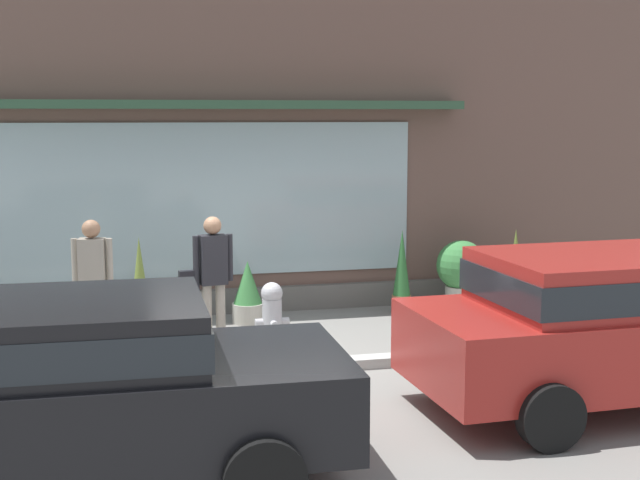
{
  "coord_description": "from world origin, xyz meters",
  "views": [
    {
      "loc": [
        -1.67,
        -9.67,
        2.89
      ],
      "look_at": [
        0.93,
        1.2,
        1.3
      ],
      "focal_mm": 49.49,
      "sensor_mm": 36.0,
      "label": 1
    }
  ],
  "objects_px": {
    "parked_car_black": "(72,381)",
    "potted_plant_low_front": "(402,273)",
    "pedestrian_passerby": "(93,276)",
    "potted_plant_corner_tall": "(461,270)",
    "pedestrian_with_handbag": "(211,272)",
    "potted_plant_near_hydrant": "(515,269)",
    "potted_plant_doorstep": "(140,286)",
    "fire_hydrant": "(272,318)",
    "parked_car_red": "(617,320)",
    "potted_plant_by_entrance": "(248,293)"
  },
  "relations": [
    {
      "from": "fire_hydrant",
      "to": "potted_plant_doorstep",
      "type": "relative_size",
      "value": 0.7
    },
    {
      "from": "parked_car_black",
      "to": "pedestrian_passerby",
      "type": "bearing_deg",
      "value": 89.71
    },
    {
      "from": "parked_car_black",
      "to": "potted_plant_low_front",
      "type": "relative_size",
      "value": 3.37
    },
    {
      "from": "potted_plant_near_hydrant",
      "to": "potted_plant_by_entrance",
      "type": "distance_m",
      "value": 4.16
    },
    {
      "from": "potted_plant_doorstep",
      "to": "pedestrian_with_handbag",
      "type": "bearing_deg",
      "value": -55.47
    },
    {
      "from": "pedestrian_with_handbag",
      "to": "potted_plant_doorstep",
      "type": "bearing_deg",
      "value": -65.37
    },
    {
      "from": "pedestrian_passerby",
      "to": "potted_plant_near_hydrant",
      "type": "xyz_separation_m",
      "value": [
        6.21,
        1.4,
        -0.4
      ]
    },
    {
      "from": "pedestrian_with_handbag",
      "to": "parked_car_black",
      "type": "bearing_deg",
      "value": 58.58
    },
    {
      "from": "pedestrian_with_handbag",
      "to": "potted_plant_near_hydrant",
      "type": "xyz_separation_m",
      "value": [
        4.79,
        1.5,
        -0.41
      ]
    },
    {
      "from": "potted_plant_near_hydrant",
      "to": "potted_plant_doorstep",
      "type": "height_order",
      "value": "potted_plant_doorstep"
    },
    {
      "from": "potted_plant_near_hydrant",
      "to": "potted_plant_corner_tall",
      "type": "bearing_deg",
      "value": -171.11
    },
    {
      "from": "fire_hydrant",
      "to": "potted_plant_by_entrance",
      "type": "relative_size",
      "value": 1.02
    },
    {
      "from": "potted_plant_doorstep",
      "to": "potted_plant_corner_tall",
      "type": "xyz_separation_m",
      "value": [
        4.68,
        0.14,
        -0.01
      ]
    },
    {
      "from": "parked_car_red",
      "to": "potted_plant_doorstep",
      "type": "bearing_deg",
      "value": 134.26
    },
    {
      "from": "parked_car_red",
      "to": "potted_plant_doorstep",
      "type": "relative_size",
      "value": 3.41
    },
    {
      "from": "fire_hydrant",
      "to": "potted_plant_low_front",
      "type": "height_order",
      "value": "potted_plant_low_front"
    },
    {
      "from": "potted_plant_low_front",
      "to": "potted_plant_by_entrance",
      "type": "xyz_separation_m",
      "value": [
        -2.27,
        -0.04,
        -0.18
      ]
    },
    {
      "from": "potted_plant_low_front",
      "to": "potted_plant_near_hydrant",
      "type": "distance_m",
      "value": 1.88
    },
    {
      "from": "fire_hydrant",
      "to": "potted_plant_doorstep",
      "type": "distance_m",
      "value": 2.22
    },
    {
      "from": "parked_car_red",
      "to": "parked_car_black",
      "type": "distance_m",
      "value": 5.24
    },
    {
      "from": "pedestrian_passerby",
      "to": "potted_plant_low_front",
      "type": "height_order",
      "value": "pedestrian_passerby"
    },
    {
      "from": "parked_car_red",
      "to": "potted_plant_by_entrance",
      "type": "relative_size",
      "value": 4.94
    },
    {
      "from": "pedestrian_passerby",
      "to": "parked_car_black",
      "type": "xyz_separation_m",
      "value": [
        -0.1,
        -3.93,
        -0.12
      ]
    },
    {
      "from": "pedestrian_with_handbag",
      "to": "pedestrian_passerby",
      "type": "distance_m",
      "value": 1.42
    },
    {
      "from": "parked_car_red",
      "to": "potted_plant_doorstep",
      "type": "distance_m",
      "value": 6.22
    },
    {
      "from": "potted_plant_low_front",
      "to": "potted_plant_corner_tall",
      "type": "relative_size",
      "value": 1.18
    },
    {
      "from": "pedestrian_with_handbag",
      "to": "potted_plant_corner_tall",
      "type": "height_order",
      "value": "pedestrian_with_handbag"
    },
    {
      "from": "parked_car_black",
      "to": "pedestrian_with_handbag",
      "type": "bearing_deg",
      "value": 69.58
    },
    {
      "from": "pedestrian_with_handbag",
      "to": "parked_car_black",
      "type": "distance_m",
      "value": 4.12
    },
    {
      "from": "pedestrian_passerby",
      "to": "potted_plant_near_hydrant",
      "type": "relative_size",
      "value": 1.41
    },
    {
      "from": "potted_plant_near_hydrant",
      "to": "potted_plant_doorstep",
      "type": "relative_size",
      "value": 0.93
    },
    {
      "from": "parked_car_black",
      "to": "potted_plant_near_hydrant",
      "type": "distance_m",
      "value": 8.26
    },
    {
      "from": "parked_car_red",
      "to": "potted_plant_doorstep",
      "type": "xyz_separation_m",
      "value": [
        -4.5,
        4.28,
        -0.27
      ]
    },
    {
      "from": "pedestrian_with_handbag",
      "to": "potted_plant_doorstep",
      "type": "relative_size",
      "value": 1.31
    },
    {
      "from": "parked_car_black",
      "to": "potted_plant_corner_tall",
      "type": "xyz_separation_m",
      "value": [
        5.36,
        5.18,
        -0.25
      ]
    },
    {
      "from": "parked_car_red",
      "to": "potted_plant_low_front",
      "type": "distance_m",
      "value": 4.48
    },
    {
      "from": "fire_hydrant",
      "to": "potted_plant_low_front",
      "type": "bearing_deg",
      "value": 37.86
    },
    {
      "from": "pedestrian_with_handbag",
      "to": "potted_plant_corner_tall",
      "type": "bearing_deg",
      "value": -170.58
    },
    {
      "from": "pedestrian_passerby",
      "to": "parked_car_red",
      "type": "xyz_separation_m",
      "value": [
        5.09,
        -3.17,
        -0.09
      ]
    },
    {
      "from": "potted_plant_low_front",
      "to": "potted_plant_doorstep",
      "type": "relative_size",
      "value": 0.98
    },
    {
      "from": "parked_car_red",
      "to": "potted_plant_corner_tall",
      "type": "relative_size",
      "value": 4.13
    },
    {
      "from": "parked_car_black",
      "to": "potted_plant_doorstep",
      "type": "distance_m",
      "value": 5.09
    },
    {
      "from": "pedestrian_passerby",
      "to": "potted_plant_low_front",
      "type": "bearing_deg",
      "value": -152.6
    },
    {
      "from": "fire_hydrant",
      "to": "potted_plant_corner_tall",
      "type": "xyz_separation_m",
      "value": [
        3.17,
        1.76,
        0.15
      ]
    },
    {
      "from": "potted_plant_near_hydrant",
      "to": "potted_plant_low_front",
      "type": "bearing_deg",
      "value": -174.81
    },
    {
      "from": "pedestrian_with_handbag",
      "to": "parked_car_red",
      "type": "distance_m",
      "value": 4.79
    },
    {
      "from": "pedestrian_with_handbag",
      "to": "potted_plant_by_entrance",
      "type": "relative_size",
      "value": 1.9
    },
    {
      "from": "potted_plant_doorstep",
      "to": "potted_plant_low_front",
      "type": "bearing_deg",
      "value": 1.83
    },
    {
      "from": "parked_car_red",
      "to": "potted_plant_near_hydrant",
      "type": "relative_size",
      "value": 3.68
    },
    {
      "from": "fire_hydrant",
      "to": "parked_car_black",
      "type": "xyz_separation_m",
      "value": [
        -2.19,
        -3.42,
        0.41
      ]
    }
  ]
}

